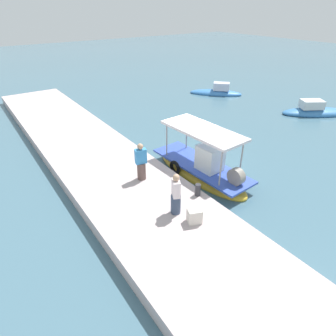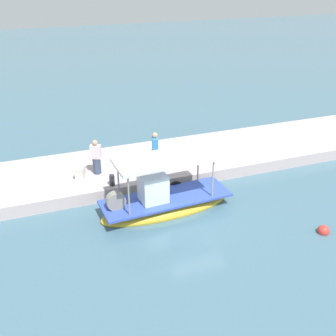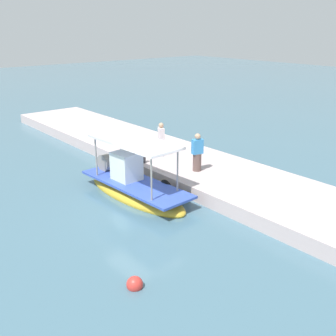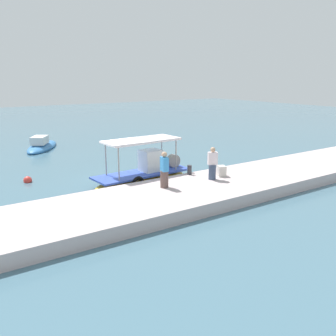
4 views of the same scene
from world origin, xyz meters
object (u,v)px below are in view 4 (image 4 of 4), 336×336
at_px(fisherman_by_crate, 164,171).
at_px(cargo_crate, 221,171).
at_px(moored_boat_near, 42,146).
at_px(fisherman_near_bollard, 212,165).
at_px(main_fishing_boat, 144,175).
at_px(marker_buoy, 28,180).
at_px(mooring_bollard, 189,170).

relative_size(fisherman_by_crate, cargo_crate, 3.14).
bearing_deg(moored_boat_near, fisherman_near_bollard, -76.56).
bearing_deg(main_fishing_boat, moored_boat_near, 97.60).
bearing_deg(fisherman_near_bollard, main_fishing_boat, 123.90).
distance_m(main_fishing_boat, moored_boat_near, 13.63).
distance_m(marker_buoy, moored_boat_near, 10.33).
bearing_deg(fisherman_by_crate, main_fishing_boat, 77.91).
distance_m(fisherman_by_crate, moored_boat_near, 16.68).
height_order(fisherman_near_bollard, cargo_crate, fisherman_near_bollard).
xyz_separation_m(fisherman_near_bollard, mooring_bollard, (-0.39, 1.44, -0.51)).
bearing_deg(fisherman_by_crate, fisherman_near_bollard, -4.05).
xyz_separation_m(main_fishing_boat, mooring_bollard, (1.83, -1.85, 0.44)).
height_order(mooring_bollard, moored_boat_near, mooring_bollard).
xyz_separation_m(cargo_crate, marker_buoy, (-8.47, 6.89, -0.79)).
relative_size(fisherman_near_bollard, moored_boat_near, 0.31).
height_order(fisherman_by_crate, moored_boat_near, fisherman_by_crate).
bearing_deg(cargo_crate, fisherman_by_crate, -179.68).
relative_size(mooring_bollard, marker_buoy, 1.10).
bearing_deg(moored_boat_near, marker_buoy, -110.39).
xyz_separation_m(fisherman_near_bollard, fisherman_by_crate, (-2.87, 0.20, 0.02)).
bearing_deg(marker_buoy, fisherman_by_crate, -55.56).
xyz_separation_m(marker_buoy, moored_boat_near, (3.60, 9.69, 0.12)).
height_order(fisherman_near_bollard, moored_boat_near, fisherman_near_bollard).
relative_size(main_fishing_boat, cargo_crate, 10.57).
xyz_separation_m(fisherman_by_crate, marker_buoy, (-4.74, 6.91, -1.31)).
relative_size(main_fishing_boat, fisherman_near_bollard, 3.47).
distance_m(main_fishing_boat, cargo_crate, 4.36).
relative_size(main_fishing_boat, marker_buoy, 12.50).
relative_size(mooring_bollard, moored_boat_near, 0.09).
bearing_deg(fisherman_by_crate, marker_buoy, 124.44).
bearing_deg(main_fishing_boat, cargo_crate, -45.04).
bearing_deg(fisherman_near_bollard, moored_boat_near, 103.44).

